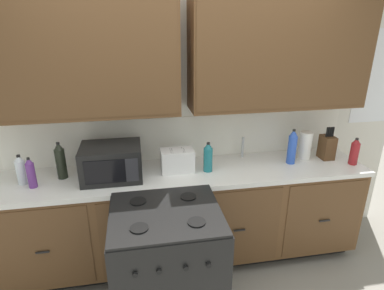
{
  "coord_description": "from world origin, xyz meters",
  "views": [
    {
      "loc": [
        -0.4,
        -2.18,
        2.14
      ],
      "look_at": [
        0.04,
        0.27,
        1.17
      ],
      "focal_mm": 30.19,
      "sensor_mm": 36.0,
      "label": 1
    }
  ],
  "objects": [
    {
      "name": "bottle_dark",
      "position": [
        -1.03,
        0.36,
        1.07
      ],
      "size": [
        0.08,
        0.08,
        0.31
      ],
      "color": "black",
      "rests_on": "counter_run"
    },
    {
      "name": "wall_unit",
      "position": [
        0.0,
        0.5,
        1.66
      ],
      "size": [
        4.34,
        0.4,
        2.48
      ],
      "color": "silver",
      "rests_on": "ground_plane"
    },
    {
      "name": "sink_faucet",
      "position": [
        0.56,
        0.51,
        1.02
      ],
      "size": [
        0.02,
        0.02,
        0.2
      ],
      "primitive_type": "cylinder",
      "color": "#B2B5BA",
      "rests_on": "counter_run"
    },
    {
      "name": "bottle_violet",
      "position": [
        -1.23,
        0.23,
        1.04
      ],
      "size": [
        0.06,
        0.06,
        0.25
      ],
      "color": "#663384",
      "rests_on": "counter_run"
    },
    {
      "name": "paper_towel_roll",
      "position": [
        1.12,
        0.38,
        1.05
      ],
      "size": [
        0.12,
        0.12,
        0.26
      ],
      "primitive_type": "cylinder",
      "color": "white",
      "rests_on": "counter_run"
    },
    {
      "name": "bottle_clear",
      "position": [
        -1.32,
        0.31,
        1.04
      ],
      "size": [
        0.08,
        0.08,
        0.24
      ],
      "color": "silver",
      "rests_on": "counter_run"
    },
    {
      "name": "ground_plane",
      "position": [
        0.0,
        0.0,
        0.0
      ],
      "size": [
        8.0,
        8.0,
        0.0
      ],
      "primitive_type": "plane",
      "color": "gray"
    },
    {
      "name": "knife_block",
      "position": [
        1.33,
        0.34,
        1.04
      ],
      "size": [
        0.11,
        0.14,
        0.31
      ],
      "color": "#52361E",
      "rests_on": "counter_run"
    },
    {
      "name": "counter_run",
      "position": [
        0.0,
        0.3,
        0.47
      ],
      "size": [
        3.17,
        0.64,
        0.92
      ],
      "color": "black",
      "rests_on": "ground_plane"
    },
    {
      "name": "bottle_red",
      "position": [
        1.5,
        0.18,
        1.04
      ],
      "size": [
        0.08,
        0.08,
        0.25
      ],
      "color": "maroon",
      "rests_on": "counter_run"
    },
    {
      "name": "toaster",
      "position": [
        -0.08,
        0.33,
        1.02
      ],
      "size": [
        0.28,
        0.18,
        0.19
      ],
      "color": "white",
      "rests_on": "counter_run"
    },
    {
      "name": "stove_range",
      "position": [
        -0.25,
        -0.33,
        0.47
      ],
      "size": [
        0.76,
        0.68,
        0.95
      ],
      "color": "black",
      "rests_on": "ground_plane"
    },
    {
      "name": "bottle_blue",
      "position": [
        0.95,
        0.3,
        1.08
      ],
      "size": [
        0.08,
        0.08,
        0.32
      ],
      "color": "blue",
      "rests_on": "counter_run"
    },
    {
      "name": "microwave",
      "position": [
        -0.63,
        0.29,
        1.06
      ],
      "size": [
        0.48,
        0.37,
        0.28
      ],
      "color": "black",
      "rests_on": "counter_run"
    },
    {
      "name": "bottle_teal",
      "position": [
        0.18,
        0.27,
        1.05
      ],
      "size": [
        0.08,
        0.08,
        0.26
      ],
      "color": "#1E707A",
      "rests_on": "counter_run"
    }
  ]
}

